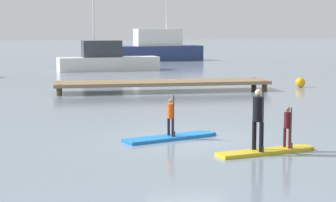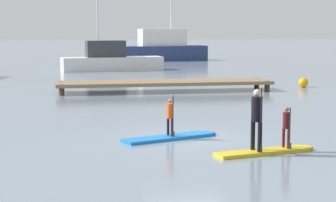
# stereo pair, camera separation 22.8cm
# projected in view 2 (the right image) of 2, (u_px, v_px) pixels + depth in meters

# --- Properties ---
(ground_plane) EXTENTS (240.00, 240.00, 0.00)m
(ground_plane) POSITION_uv_depth(u_px,v_px,m) (188.00, 139.00, 19.59)
(ground_plane) COLOR gray
(paddleboard_near) EXTENTS (3.18, 1.74, 0.10)m
(paddleboard_near) POSITION_uv_depth(u_px,v_px,m) (170.00, 137.00, 19.55)
(paddleboard_near) COLOR blue
(paddleboard_near) RESTS_ON ground
(paddler_child_solo) EXTENTS (0.27, 0.39, 1.30)m
(paddler_child_solo) POSITION_uv_depth(u_px,v_px,m) (170.00, 115.00, 19.45)
(paddler_child_solo) COLOR black
(paddler_child_solo) RESTS_ON paddleboard_near
(paddleboard_far) EXTENTS (3.04, 1.24, 0.10)m
(paddleboard_far) POSITION_uv_depth(u_px,v_px,m) (265.00, 152.00, 17.37)
(paddleboard_far) COLOR gold
(paddleboard_far) RESTS_ON ground
(paddler_adult) EXTENTS (0.37, 0.53, 1.79)m
(paddler_adult) POSITION_uv_depth(u_px,v_px,m) (257.00, 116.00, 17.12)
(paddler_adult) COLOR black
(paddler_adult) RESTS_ON paddleboard_far
(paddler_child_front) EXTENTS (0.25, 0.40, 1.18)m
(paddler_child_front) POSITION_uv_depth(u_px,v_px,m) (287.00, 125.00, 17.56)
(paddler_child_front) COLOR #4C1419
(paddler_child_front) RESTS_ON paddleboard_far
(fishing_boat_green_midground) EXTENTS (7.96, 2.77, 6.91)m
(fishing_boat_green_midground) POSITION_uv_depth(u_px,v_px,m) (111.00, 60.00, 47.94)
(fishing_boat_green_midground) COLOR silver
(fishing_boat_green_midground) RESTS_ON ground
(motor_boat_small_navy) EXTENTS (9.77, 3.84, 8.72)m
(motor_boat_small_navy) POSITION_uv_depth(u_px,v_px,m) (159.00, 49.00, 60.70)
(motor_boat_small_navy) COLOR navy
(motor_boat_small_navy) RESTS_ON ground
(floating_dock) EXTENTS (11.50, 2.37, 0.57)m
(floating_dock) POSITION_uv_depth(u_px,v_px,m) (165.00, 83.00, 33.13)
(floating_dock) COLOR #846B4C
(floating_dock) RESTS_ON ground
(mooring_buoy_near) EXTENTS (0.56, 0.56, 0.56)m
(mooring_buoy_near) POSITION_uv_depth(u_px,v_px,m) (303.00, 83.00, 35.31)
(mooring_buoy_near) COLOR orange
(mooring_buoy_near) RESTS_ON ground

